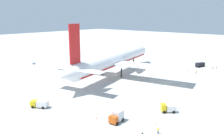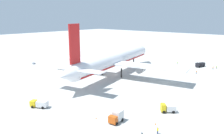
% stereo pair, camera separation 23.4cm
% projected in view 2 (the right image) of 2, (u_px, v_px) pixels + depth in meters
% --- Properties ---
extents(ground_plane, '(600.00, 600.00, 0.00)m').
position_uv_depth(ground_plane, '(115.00, 75.00, 116.92)').
color(ground_plane, '#B2B2AD').
extents(airliner, '(79.68, 73.44, 26.43)m').
position_uv_depth(airliner, '(113.00, 60.00, 114.13)').
color(airliner, white).
rests_on(airliner, ground).
extents(service_truck_0, '(7.09, 3.66, 2.67)m').
position_uv_depth(service_truck_0, '(200.00, 65.00, 134.05)').
color(service_truck_0, black).
rests_on(service_truck_0, ground).
extents(service_truck_1, '(4.54, 4.79, 2.75)m').
position_uv_depth(service_truck_1, '(168.00, 108.00, 70.83)').
color(service_truck_1, yellow).
rests_on(service_truck_1, ground).
extents(service_truck_2, '(4.88, 3.09, 3.22)m').
position_uv_depth(service_truck_2, '(116.00, 116.00, 64.31)').
color(service_truck_2, '#BF4C14').
rests_on(service_truck_2, ground).
extents(service_truck_5, '(4.69, 5.97, 2.32)m').
position_uv_depth(service_truck_5, '(39.00, 104.00, 74.53)').
color(service_truck_5, yellow).
rests_on(service_truck_5, ground).
extents(baggage_cart_0, '(3.40, 2.41, 1.24)m').
position_uv_depth(baggage_cart_0, '(139.00, 134.00, 56.86)').
color(baggage_cart_0, '#26598C').
rests_on(baggage_cart_0, ground).
extents(baggage_cart_1, '(2.53, 2.57, 1.24)m').
position_uv_depth(baggage_cart_1, '(34.00, 63.00, 142.23)').
color(baggage_cart_1, '#26598C').
rests_on(baggage_cart_1, ground).
extents(ground_worker_0, '(0.51, 0.51, 1.69)m').
position_uv_depth(ground_worker_0, '(177.00, 63.00, 141.73)').
color(ground_worker_0, '#3F3F47').
rests_on(ground_worker_0, ground).
extents(ground_worker_1, '(0.46, 0.46, 1.65)m').
position_uv_depth(ground_worker_1, '(216.00, 67.00, 130.03)').
color(ground_worker_1, '#3F3F47').
rests_on(ground_worker_1, ground).
extents(ground_worker_2, '(0.49, 0.49, 1.77)m').
position_uv_depth(ground_worker_2, '(158.00, 131.00, 57.92)').
color(ground_worker_2, navy).
rests_on(ground_worker_2, ground).
extents(ground_worker_3, '(0.55, 0.55, 1.68)m').
position_uv_depth(ground_worker_3, '(196.00, 72.00, 118.28)').
color(ground_worker_3, navy).
rests_on(ground_worker_3, ground).
extents(ground_worker_5, '(0.46, 0.46, 1.78)m').
position_uv_depth(ground_worker_5, '(213.00, 68.00, 128.02)').
color(ground_worker_5, black).
rests_on(ground_worker_5, ground).
extents(traffic_cone_0, '(0.36, 0.36, 0.55)m').
position_uv_depth(traffic_cone_0, '(156.00, 124.00, 62.91)').
color(traffic_cone_0, orange).
rests_on(traffic_cone_0, ground).
extents(traffic_cone_1, '(0.36, 0.36, 0.55)m').
position_uv_depth(traffic_cone_1, '(96.00, 118.00, 66.51)').
color(traffic_cone_1, orange).
rests_on(traffic_cone_1, ground).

